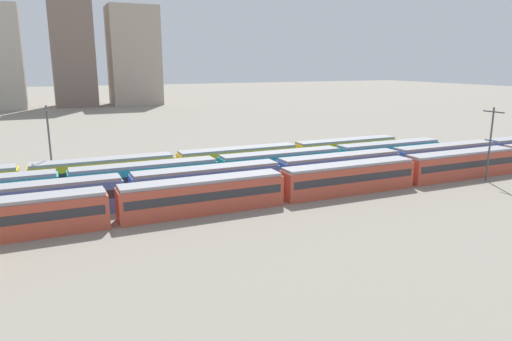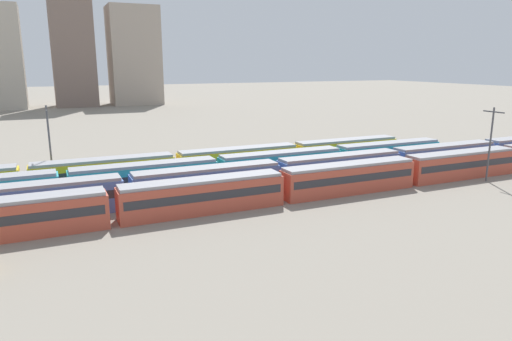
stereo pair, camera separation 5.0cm
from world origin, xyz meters
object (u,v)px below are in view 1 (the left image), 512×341
object	(u,v)px
train_track_0	(349,178)
train_track_1	(340,168)
train_track_3	(176,166)
catenary_pole_0	(490,141)
train_track_2	(218,171)
catenary_pole_1	(50,142)

from	to	relation	value
train_track_0	train_track_1	xyz separation A→B (m)	(2.24, 5.20, 0.00)
train_track_3	train_track_0	bearing A→B (deg)	-41.29
train_track_1	catenary_pole_0	xyz separation A→B (m)	(18.46, -8.13, 3.67)
catenary_pole_0	train_track_2	bearing A→B (deg)	158.71
train_track_2	catenary_pole_1	distance (m)	21.76
train_track_3	catenary_pole_0	xyz separation A→B (m)	(38.46, -18.53, 3.67)
train_track_0	train_track_3	distance (m)	23.64
train_track_3	catenary_pole_1	world-z (taller)	catenary_pole_1
catenary_pole_0	catenary_pole_1	xyz separation A→B (m)	(-54.09, 21.25, 0.27)
train_track_1	train_track_3	distance (m)	22.55
train_track_0	catenary_pole_1	xyz separation A→B (m)	(-33.39, 18.32, 3.94)
train_track_2	catenary_pole_0	xyz separation A→B (m)	(34.21, -13.33, 3.67)
train_track_2	catenary_pole_1	world-z (taller)	catenary_pole_1
train_track_1	catenary_pole_0	bearing A→B (deg)	-23.78
train_track_2	train_track_3	size ratio (longest dim) A/B	1.00
train_track_0	train_track_3	xyz separation A→B (m)	(-17.76, 15.60, 0.00)
train_track_3	catenary_pole_1	size ratio (longest dim) A/B	7.06
train_track_2	train_track_3	xyz separation A→B (m)	(-4.25, 5.20, 0.00)
train_track_1	train_track_2	world-z (taller)	same
train_track_3	catenary_pole_1	xyz separation A→B (m)	(-15.63, 2.72, 3.94)
train_track_1	catenary_pole_0	size ratio (longest dim) A/B	9.31
train_track_3	train_track_2	bearing A→B (deg)	-50.71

